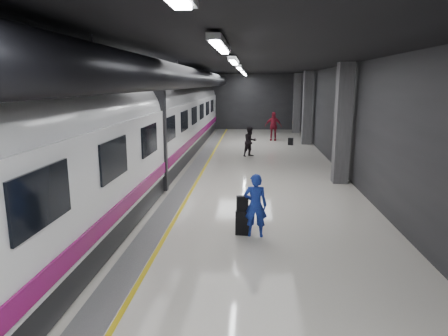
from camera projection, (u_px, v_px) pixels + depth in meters
name	position (u px, v px, depth m)	size (l,w,h in m)	color
ground	(217.00, 194.00, 13.77)	(40.00, 40.00, 0.00)	silver
platform_hall	(211.00, 89.00, 13.99)	(10.02, 40.02, 4.51)	black
train	(122.00, 133.00, 13.56)	(3.05, 38.00, 4.05)	black
traveler_main	(255.00, 205.00, 9.81)	(0.58, 0.38, 1.60)	#174AB0
suitcase_main	(243.00, 222.00, 10.04)	(0.38, 0.24, 0.62)	black
shoulder_bag	(242.00, 203.00, 9.92)	(0.28, 0.15, 0.38)	black
traveler_far_a	(250.00, 142.00, 20.69)	(0.76, 0.60, 1.57)	black
traveler_far_b	(273.00, 126.00, 26.55)	(1.11, 0.46, 1.89)	maroon
suitcase_far	(291.00, 142.00, 24.62)	(0.30, 0.19, 0.44)	black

